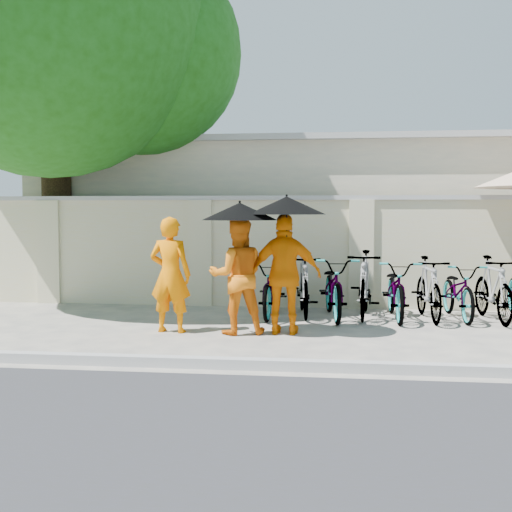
# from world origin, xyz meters

# --- Properties ---
(ground) EXTENTS (80.00, 80.00, 0.00)m
(ground) POSITION_xyz_m (0.00, 0.00, 0.00)
(ground) COLOR #B3A895
(kerb) EXTENTS (40.00, 0.16, 0.12)m
(kerb) POSITION_xyz_m (0.00, -1.70, 0.06)
(kerb) COLOR #9F9F9F
(kerb) RESTS_ON ground
(compound_wall) EXTENTS (20.00, 0.30, 2.00)m
(compound_wall) POSITION_xyz_m (1.00, 3.20, 1.00)
(compound_wall) COLOR beige
(compound_wall) RESTS_ON ground
(building_behind) EXTENTS (14.00, 6.00, 3.20)m
(building_behind) POSITION_xyz_m (2.00, 7.00, 1.60)
(building_behind) COLOR beige
(building_behind) RESTS_ON ground
(shade_tree) EXTENTS (6.70, 6.20, 8.20)m
(shade_tree) POSITION_xyz_m (-3.66, 2.97, 5.10)
(shade_tree) COLOR #473319
(shade_tree) RESTS_ON ground
(monk_left) EXTENTS (0.66, 0.47, 1.71)m
(monk_left) POSITION_xyz_m (-0.89, 0.39, 0.86)
(monk_left) COLOR #FE7C00
(monk_left) RESTS_ON ground
(monk_center) EXTENTS (0.96, 0.83, 1.70)m
(monk_center) POSITION_xyz_m (0.11, 0.37, 0.85)
(monk_center) COLOR orange
(monk_center) RESTS_ON ground
(parasol_center) EXTENTS (1.09, 1.09, 0.95)m
(parasol_center) POSITION_xyz_m (0.16, 0.29, 1.79)
(parasol_center) COLOR black
(parasol_center) RESTS_ON ground
(monk_right) EXTENTS (1.05, 0.47, 1.75)m
(monk_right) POSITION_xyz_m (0.81, 0.43, 0.88)
(monk_right) COLOR orange
(monk_right) RESTS_ON ground
(parasol_right) EXTENTS (1.12, 1.12, 1.01)m
(parasol_right) POSITION_xyz_m (0.83, 0.35, 1.87)
(parasol_right) COLOR black
(parasol_right) RESTS_ON ground
(bike_0) EXTENTS (0.71, 1.83, 0.95)m
(bike_0) POSITION_xyz_m (0.48, 1.98, 0.47)
(bike_0) COLOR #9E9EAB
(bike_0) RESTS_ON ground
(bike_1) EXTENTS (0.70, 1.84, 1.08)m
(bike_1) POSITION_xyz_m (1.00, 2.09, 0.54)
(bike_1) COLOR #9E9EAB
(bike_1) RESTS_ON ground
(bike_2) EXTENTS (0.90, 2.03, 1.03)m
(bike_2) POSITION_xyz_m (1.51, 1.92, 0.52)
(bike_2) COLOR #9E9EAB
(bike_2) RESTS_ON ground
(bike_3) EXTENTS (0.71, 1.92, 1.13)m
(bike_3) POSITION_xyz_m (2.02, 2.06, 0.56)
(bike_3) COLOR #9E9EAB
(bike_3) RESTS_ON ground
(bike_4) EXTENTS (0.70, 1.89, 0.99)m
(bike_4) POSITION_xyz_m (2.54, 1.94, 0.49)
(bike_4) COLOR #9E9EAB
(bike_4) RESTS_ON ground
(bike_5) EXTENTS (0.62, 1.77, 1.05)m
(bike_5) POSITION_xyz_m (3.05, 1.91, 0.52)
(bike_5) COLOR #9E9EAB
(bike_5) RESTS_ON ground
(bike_6) EXTENTS (0.77, 1.82, 0.93)m
(bike_6) POSITION_xyz_m (3.57, 2.08, 0.47)
(bike_6) COLOR #9E9EAB
(bike_6) RESTS_ON ground
(bike_7) EXTENTS (0.67, 1.81, 1.06)m
(bike_7) POSITION_xyz_m (4.08, 1.93, 0.53)
(bike_7) COLOR #9E9EAB
(bike_7) RESTS_ON ground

